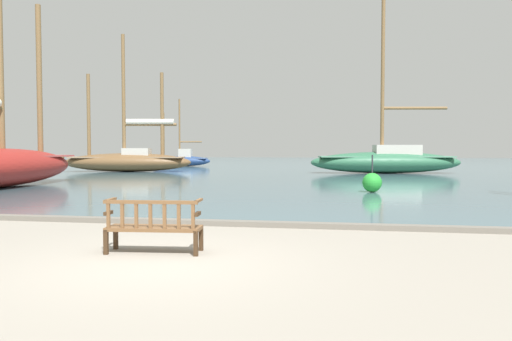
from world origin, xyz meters
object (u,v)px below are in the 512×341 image
Objects in this scene: park_bench at (154,226)px; sailboat_mid_port at (181,159)px; sailboat_far_port at (386,159)px; channel_buoy at (372,182)px; sailboat_centre_channel at (128,159)px.

sailboat_mid_port is at bearing 107.63° from park_bench.
channel_buoy is at bearing -96.85° from sailboat_far_port.
sailboat_centre_channel is (-18.30, -0.85, -0.04)m from sailboat_far_port.
sailboat_far_port is 18.32m from sailboat_centre_channel.
sailboat_far_port is at bearing 2.66° from sailboat_centre_channel.
sailboat_far_port reaches higher than sailboat_centre_channel.
sailboat_far_port is 1.34× the size of sailboat_centre_channel.
channel_buoy is (-1.82, -15.16, -0.59)m from sailboat_far_port.
channel_buoy is at bearing 69.86° from park_bench.
sailboat_mid_port is 20.83m from sailboat_far_port.
channel_buoy is (16.47, -14.32, -0.54)m from sailboat_centre_channel.
park_bench is 0.11× the size of sailboat_far_port.
sailboat_mid_port is 4.38× the size of channel_buoy.
sailboat_far_port reaches higher than sailboat_mid_port.
sailboat_centre_channel is at bearing 115.02° from park_bench.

